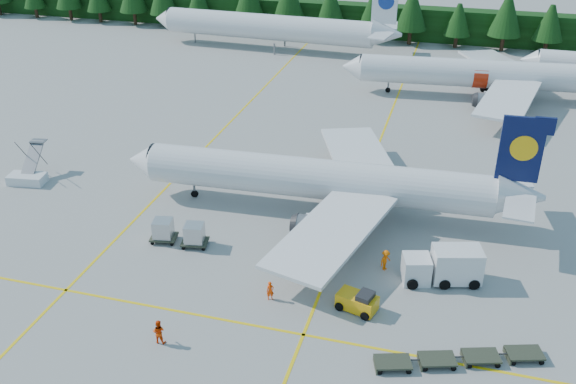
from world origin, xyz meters
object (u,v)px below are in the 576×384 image
(airliner_navy, at_px, (310,179))
(airstairs, at_px, (28,176))
(baggage_tug, at_px, (358,301))
(service_truck, at_px, (442,266))
(airliner_red, at_px, (475,74))

(airliner_navy, xyz_separation_m, airstairs, (-30.64, -2.38, -2.70))
(airliner_navy, height_order, baggage_tug, airliner_navy)
(airstairs, distance_m, service_truck, 44.56)
(baggage_tug, bearing_deg, airliner_red, 98.11)
(airliner_navy, bearing_deg, service_truck, -35.70)
(airliner_red, height_order, service_truck, airliner_red)
(airliner_red, bearing_deg, airliner_navy, -116.42)
(airstairs, bearing_deg, airliner_red, 33.51)
(airliner_navy, xyz_separation_m, service_truck, (13.46, -8.68, -1.95))
(airliner_red, distance_m, service_truck, 47.51)
(airliner_red, distance_m, airstairs, 61.30)
(service_truck, height_order, baggage_tug, service_truck)
(airstairs, relative_size, service_truck, 0.84)
(airstairs, xyz_separation_m, baggage_tug, (38.16, -11.94, 0.05))
(airliner_red, xyz_separation_m, service_truck, (-1.23, -47.46, -1.98))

